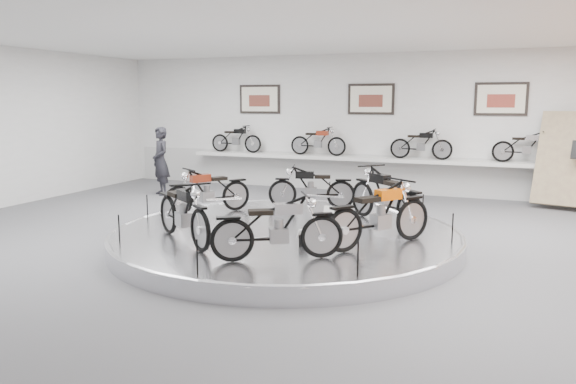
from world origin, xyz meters
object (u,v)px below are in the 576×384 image
at_px(bike_b, 312,187).
at_px(visitor, 161,161).
at_px(bike_c, 208,191).
at_px(bike_e, 278,227).
at_px(bike_a, 385,195).
at_px(bike_d, 183,211).
at_px(shelf, 367,159).
at_px(display_platform, 286,238).
at_px(bike_f, 380,214).

bearing_deg(bike_b, visitor, -35.91).
xyz_separation_m(bike_c, bike_e, (2.67, -2.65, 0.00)).
distance_m(bike_a, visitor, 7.51).
relative_size(bike_a, bike_d, 1.04).
xyz_separation_m(shelf, visitor, (-5.40, -2.38, -0.04)).
distance_m(bike_b, bike_c, 2.29).
height_order(display_platform, bike_e, bike_e).
distance_m(display_platform, shelf, 6.46).
bearing_deg(bike_a, bike_f, 140.52).
height_order(shelf, visitor, visitor).
height_order(bike_a, bike_f, bike_a).
bearing_deg(bike_a, display_platform, 79.68).
distance_m(bike_c, bike_f, 4.13).
relative_size(shelf, bike_d, 6.09).
xyz_separation_m(display_platform, visitor, (-5.40, 4.02, 0.81)).
height_order(bike_d, bike_e, bike_d).
distance_m(bike_c, bike_e, 3.77).
xyz_separation_m(bike_d, visitor, (-4.13, 5.49, 0.13)).
xyz_separation_m(shelf, bike_d, (-1.27, -7.87, -0.17)).
height_order(bike_e, bike_f, bike_f).
relative_size(bike_b, bike_d, 0.90).
distance_m(bike_d, bike_f, 3.26).
xyz_separation_m(bike_f, visitor, (-7.25, 4.54, 0.12)).
bearing_deg(visitor, bike_c, -8.16).
relative_size(bike_a, visitor, 0.97).
bearing_deg(display_platform, bike_f, -15.61).
distance_m(shelf, bike_a, 5.40).
bearing_deg(bike_f, visitor, 94.06).
relative_size(bike_c, bike_e, 0.99).
bearing_deg(visitor, bike_d, -16.97).
distance_m(bike_d, visitor, 6.87).
distance_m(bike_b, bike_e, 4.14).
height_order(bike_a, bike_d, bike_a).
bearing_deg(bike_e, shelf, 63.56).
height_order(bike_c, bike_f, bike_f).
relative_size(display_platform, bike_e, 3.76).
relative_size(bike_c, visitor, 0.87).
distance_m(bike_a, bike_f, 1.78).
relative_size(shelf, visitor, 5.70).
xyz_separation_m(bike_c, bike_d, (0.80, -2.25, 0.04)).
bearing_deg(bike_a, bike_d, 85.15).
bearing_deg(bike_c, bike_d, 53.98).
height_order(bike_a, bike_c, bike_a).
height_order(display_platform, bike_a, bike_a).
height_order(bike_b, bike_c, bike_c).
bearing_deg(bike_a, bike_c, 48.73).
height_order(shelf, bike_e, bike_e).
bearing_deg(bike_e, bike_a, 42.15).
bearing_deg(bike_f, bike_d, 143.11).
distance_m(shelf, bike_f, 7.16).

